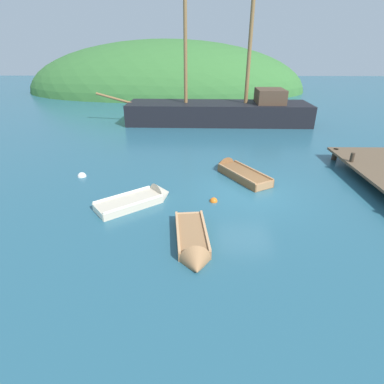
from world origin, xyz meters
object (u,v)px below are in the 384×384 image
(buoy_white, at_px, (82,177))
(buoy_orange, at_px, (214,201))
(rowboat_far, at_px, (141,200))
(sailing_ship, at_px, (220,116))
(rowboat_center, at_px, (193,244))
(rowboat_outer_left, at_px, (237,172))

(buoy_white, bearing_deg, buoy_orange, -21.76)
(buoy_orange, bearing_deg, rowboat_far, -177.54)
(sailing_ship, height_order, buoy_white, sailing_ship)
(sailing_ship, relative_size, rowboat_center, 5.59)
(rowboat_outer_left, height_order, rowboat_far, rowboat_outer_left)
(buoy_orange, bearing_deg, rowboat_outer_left, 65.82)
(rowboat_center, xyz_separation_m, rowboat_far, (-2.17, 3.03, -0.00))
(rowboat_outer_left, relative_size, buoy_orange, 11.22)
(rowboat_center, bearing_deg, buoy_orange, 159.53)
(sailing_ship, distance_m, buoy_orange, 14.40)
(rowboat_center, relative_size, buoy_white, 7.33)
(buoy_orange, distance_m, buoy_white, 6.90)
(rowboat_outer_left, relative_size, rowboat_center, 1.18)
(sailing_ship, xyz_separation_m, rowboat_far, (-4.20, -14.47, -0.50))
(sailing_ship, relative_size, buoy_white, 40.94)
(rowboat_outer_left, xyz_separation_m, rowboat_far, (-4.30, -3.04, -0.03))
(rowboat_outer_left, xyz_separation_m, buoy_orange, (-1.31, -2.91, -0.12))
(rowboat_center, height_order, buoy_orange, rowboat_center)
(buoy_white, bearing_deg, rowboat_center, -45.64)
(sailing_ship, bearing_deg, buoy_white, 58.29)
(sailing_ship, relative_size, rowboat_outer_left, 4.73)
(sailing_ship, distance_m, buoy_white, 14.05)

